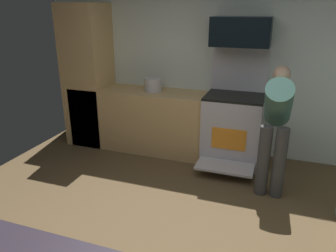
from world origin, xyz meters
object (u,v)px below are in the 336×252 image
at_px(microwave, 241,32).
at_px(person_cook, 276,121).
at_px(stock_pot, 153,85).
at_px(oven_range, 233,126).

bearing_deg(microwave, person_cook, -50.79).
distance_m(microwave, stock_pot, 1.40).
bearing_deg(microwave, stock_pot, -176.10).
distance_m(oven_range, microwave, 1.24).
height_order(microwave, person_cook, microwave).
bearing_deg(person_cook, stock_pot, 160.99).
xyz_separation_m(microwave, stock_pot, (-1.17, -0.08, -0.75)).
height_order(person_cook, stock_pot, person_cook).
distance_m(person_cook, stock_pot, 1.83).
distance_m(oven_range, person_cook, 0.87).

